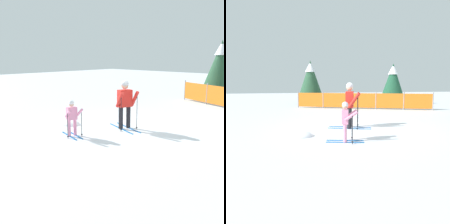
# 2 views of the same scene
# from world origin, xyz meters

# --- Properties ---
(ground_plane) EXTENTS (60.00, 60.00, 0.00)m
(ground_plane) POSITION_xyz_m (0.00, 0.00, 0.00)
(ground_plane) COLOR white
(skier_adult) EXTENTS (1.67, 0.90, 1.74)m
(skier_adult) POSITION_xyz_m (-0.26, -0.16, 1.03)
(skier_adult) COLOR #1966B2
(skier_adult) RESTS_ON ground_plane
(skier_child) EXTENTS (1.14, 0.58, 1.18)m
(skier_child) POSITION_xyz_m (-0.87, -2.05, 0.69)
(skier_child) COLOR #1966B2
(skier_child) RESTS_ON ground_plane
(conifer_near) EXTENTS (1.88, 1.88, 3.49)m
(conifer_near) POSITION_xyz_m (-1.04, 9.60, 2.16)
(conifer_near) COLOR #4C3823
(conifer_near) RESTS_ON ground_plane
(snow_mound) EXTENTS (0.80, 0.68, 0.32)m
(snow_mound) POSITION_xyz_m (-2.16, -1.14, 0.00)
(snow_mound) COLOR white
(snow_mound) RESTS_ON ground_plane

